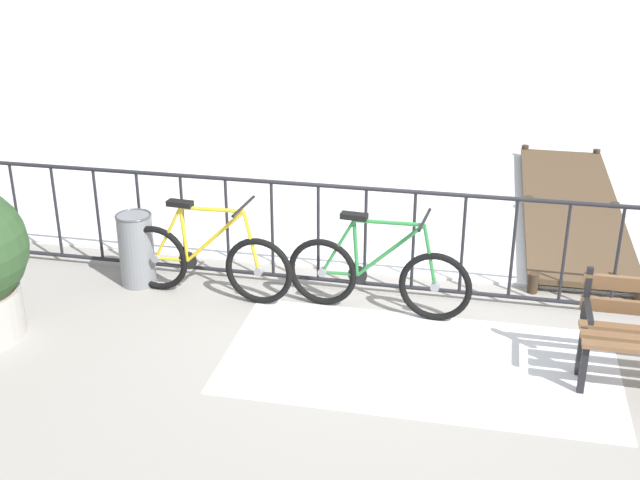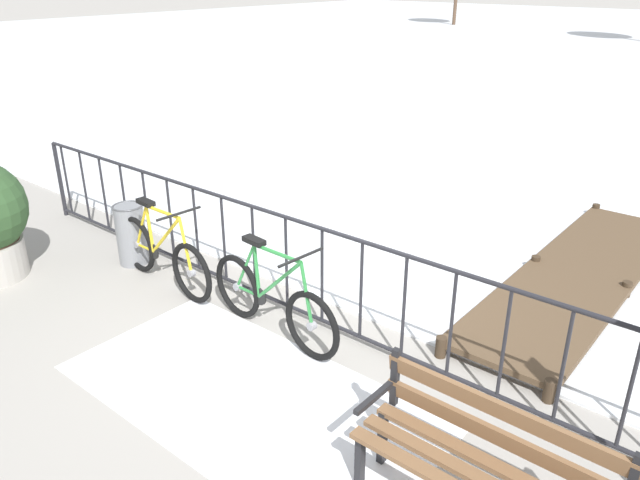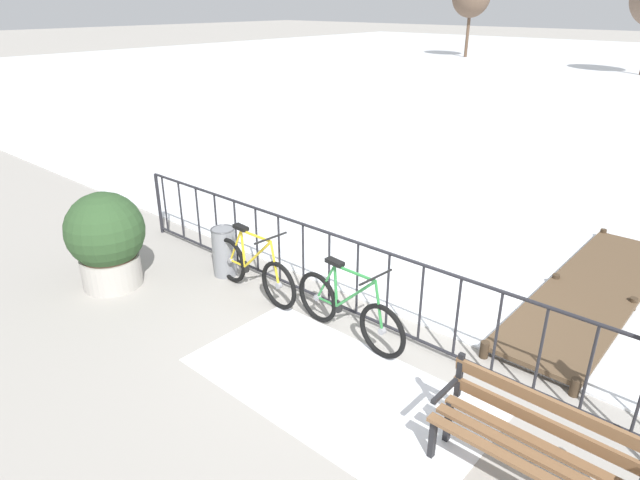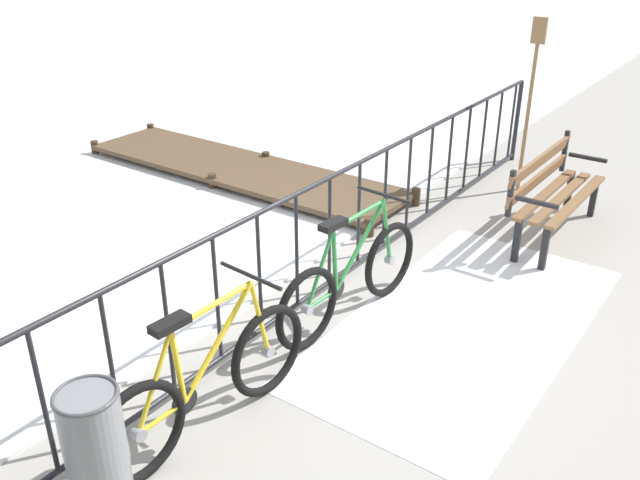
% 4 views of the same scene
% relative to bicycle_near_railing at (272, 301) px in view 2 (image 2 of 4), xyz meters
% --- Properties ---
extents(ground_plane, '(160.00, 160.00, 0.00)m').
position_rel_bicycle_near_railing_xyz_m(ground_plane, '(0.05, 0.40, -0.37)').
color(ground_plane, '#9E9991').
extents(snow_patch, '(3.21, 1.63, 0.01)m').
position_rel_bicycle_near_railing_xyz_m(snow_patch, '(0.47, -0.80, -0.36)').
color(snow_patch, white).
rests_on(snow_patch, ground).
extents(railing_fence, '(9.06, 0.06, 1.07)m').
position_rel_bicycle_near_railing_xyz_m(railing_fence, '(0.05, 0.40, 0.19)').
color(railing_fence, '#232328').
rests_on(railing_fence, ground).
extents(bicycle_near_railing, '(1.71, 0.52, 0.97)m').
position_rel_bicycle_near_railing_xyz_m(bicycle_near_railing, '(0.00, 0.00, 0.00)').
color(bicycle_near_railing, black).
rests_on(bicycle_near_railing, ground).
extents(bicycle_second, '(1.71, 0.52, 0.97)m').
position_rel_bicycle_near_railing_xyz_m(bicycle_second, '(-1.63, -0.02, 0.00)').
color(bicycle_second, black).
rests_on(bicycle_second, ground).
extents(park_bench, '(1.60, 0.49, 0.89)m').
position_rel_bicycle_near_railing_xyz_m(park_bench, '(2.50, -0.75, 0.14)').
color(park_bench, brown).
rests_on(park_bench, ground).
extents(trash_bin, '(0.35, 0.35, 0.73)m').
position_rel_bicycle_near_railing_xyz_m(trash_bin, '(-2.38, 0.10, 0.00)').
color(trash_bin, gray).
rests_on(trash_bin, ground).
extents(wooden_dock, '(1.10, 4.49, 0.20)m').
position_rel_bicycle_near_railing_xyz_m(wooden_dock, '(1.91, 2.90, -0.25)').
color(wooden_dock, brown).
rests_on(wooden_dock, ground).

